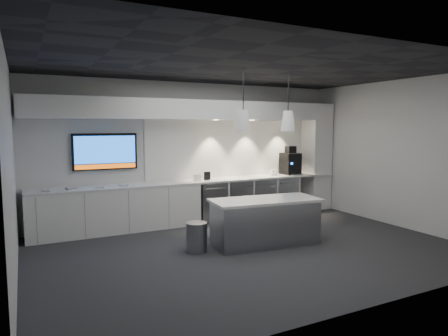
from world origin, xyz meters
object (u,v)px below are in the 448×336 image
island (265,221)px  coffee_machine (290,163)px  wall_tv (105,152)px  bin (197,237)px

island → coffee_machine: size_ratio=2.88×
coffee_machine → wall_tv: bearing=179.5°
island → bin: size_ratio=4.03×
island → coffee_machine: (2.05, 2.08, 0.77)m
bin → coffee_machine: bearing=30.4°
wall_tv → bin: bearing=-64.6°
island → coffee_machine: coffee_machine is taller
bin → coffee_machine: coffee_machine is taller
wall_tv → island: (2.26, -2.32, -1.15)m
bin → coffee_machine: size_ratio=0.71×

